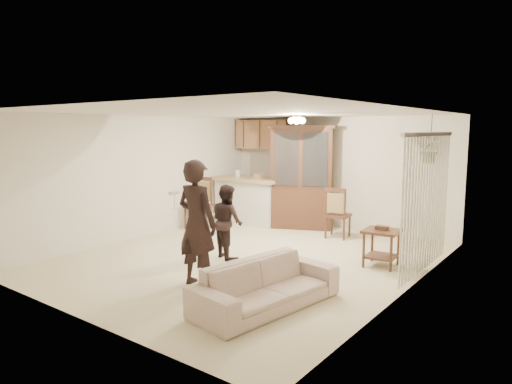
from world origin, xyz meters
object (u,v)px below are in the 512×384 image
Objects in this scene: adult at (197,224)px; china_hutch at (302,178)px; chair_bar at (198,214)px; child at (227,219)px; side_table at (381,247)px; chair_hutch_left at (304,212)px; sofa at (267,279)px; chair_hutch_right at (338,223)px.

china_hutch is at bearing -79.45° from adult.
china_hutch reaches higher than chair_bar.
china_hutch is at bearing -62.55° from child.
chair_bar is (-4.42, 0.33, 0.01)m from side_table.
child is at bearing -66.73° from adult.
child is at bearing -70.00° from chair_hutch_left.
chair_hutch_left is (-0.08, 0.24, -0.83)m from china_hutch.
chair_hutch_right is (-0.99, 3.94, -0.07)m from sofa.
chair_bar is at bearing -11.63° from child.
chair_hutch_right is (-1.48, 1.40, -0.02)m from side_table.
child is 1.21× the size of chair_hutch_left.
adult reaches higher than chair_bar.
side_table is at bearing -22.69° from chair_hutch_left.
china_hutch is at bearing 145.52° from side_table.
china_hutch is (-2.10, 4.31, 0.77)m from sofa.
sofa reaches higher than side_table.
child is at bearing -155.13° from side_table.
child is 2.62m from side_table.
chair_hutch_left is (-0.91, 4.47, -0.59)m from adult.
china_hutch is (-0.83, 4.23, 0.24)m from adult.
china_hutch is 1.44m from chair_hutch_right.
sofa is at bearing -46.98° from chair_bar.
child is at bearing 61.40° from sofa.
sofa is 1.78× the size of chair_hutch_right.
sofa is at bearing 175.93° from adult.
adult is 3.90m from chair_bar.
child is 2.01× the size of side_table.
chair_hutch_right is at bearing -42.41° from china_hutch.
adult reaches higher than chair_hutch_right.
chair_bar is 1.03× the size of chair_hutch_left.
chair_bar reaches higher than sofa.
adult is at bearing 77.36° from chair_hutch_right.
adult is 1.57× the size of chair_bar.
chair_hutch_right reaches higher than sofa.
side_table is at bearing -58.09° from china_hutch.
side_table is (0.49, 2.54, -0.05)m from sofa.
adult is (-1.27, 0.08, 0.53)m from sofa.
side_table is (2.58, -1.78, -0.83)m from china_hutch.
china_hutch is at bearing -27.38° from chair_hutch_right.
side_table is at bearing -126.07° from adult.
china_hutch reaches higher than chair_hutch_right.
chair_hutch_left reaches higher than sofa.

